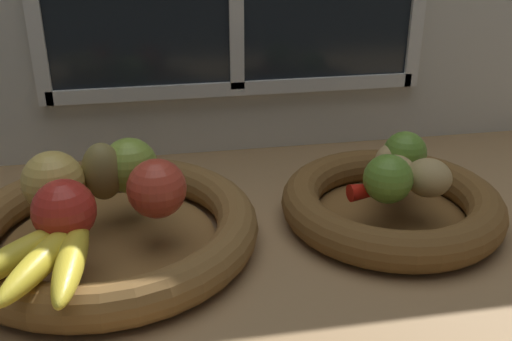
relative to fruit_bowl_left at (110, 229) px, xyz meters
The scene contains 15 objects.
ground_plane 21.84cm from the fruit_bowl_left, ahead, with size 140.00×90.00×3.00cm, color #9E774C.
fruit_bowl_left is the anchor object (origin of this frame).
fruit_bowl_right 38.93cm from the fruit_bowl_left, ahead, with size 31.13×31.13×5.38cm.
apple_red_right 9.59cm from the fruit_bowl_left, 21.17° to the right, with size 7.48×7.48×7.48cm, color #CC422D.
apple_red_front 10.06cm from the fruit_bowl_left, 123.48° to the right, with size 7.41×7.41×7.41cm, color red.
apple_golden_left 9.40cm from the fruit_bowl_left, 168.79° to the left, with size 7.84×7.84×7.84cm, color #DBB756.
apple_green_back 8.95cm from the fruit_bowl_left, 59.10° to the left, with size 7.55×7.55×7.55cm, color #8CAD3D.
pear_brown 7.65cm from the fruit_bowl_left, 96.11° to the left, with size 5.39×5.31×7.88cm, color olive.
banana_bunch_front 14.14cm from the fruit_bowl_left, 114.46° to the right, with size 14.24×18.42×3.06cm.
potato_large 39.26cm from the fruit_bowl_left, ahead, with size 6.33×5.61×4.43cm, color tan.
potato_back 41.61cm from the fruit_bowl_left, ahead, with size 7.63×4.40×4.65cm, color tan.
potato_small 42.76cm from the fruit_bowl_left, ahead, with size 6.20×5.79×5.17cm, color tan.
lime_near 36.96cm from the fruit_bowl_left, ahead, with size 6.51×6.51×6.51cm, color olive.
lime_far 42.70cm from the fruit_bowl_left, ahead, with size 6.27×6.27×6.27cm, color olive.
chili_pepper 37.90cm from the fruit_bowl_left, ahead, with size 2.37×2.37×12.43cm, color red.
Camera 1 is at (-14.52, -70.35, 41.31)cm, focal length 41.16 mm.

